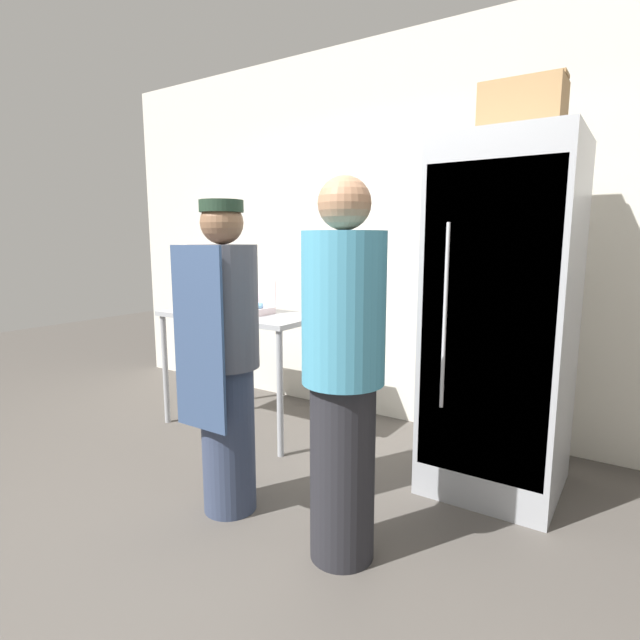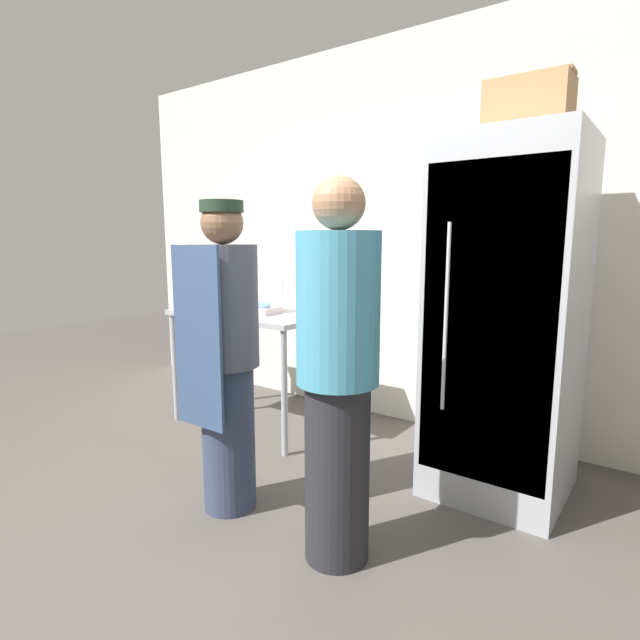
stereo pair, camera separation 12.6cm
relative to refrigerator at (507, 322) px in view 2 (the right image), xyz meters
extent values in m
plane|color=#4C4742|center=(-0.74, -1.46, -0.99)|extent=(14.00, 14.00, 0.00)
cube|color=silver|center=(-0.74, 0.75, 0.48)|extent=(6.40, 0.12, 2.95)
cube|color=#9EA0A5|center=(0.00, 0.01, 0.00)|extent=(0.72, 0.75, 1.99)
cube|color=gray|center=(0.00, -0.36, 0.02)|extent=(0.66, 0.02, 1.63)
cylinder|color=silver|center=(-0.20, -0.39, 0.05)|extent=(0.02, 0.02, 0.98)
cube|color=#9EA0A5|center=(-1.87, -0.13, -0.11)|extent=(1.22, 0.60, 0.04)
cylinder|color=#9EA0A5|center=(-2.44, -0.39, -0.56)|extent=(0.04, 0.04, 0.86)
cylinder|color=#9EA0A5|center=(-1.30, -0.39, -0.56)|extent=(0.04, 0.04, 0.86)
cylinder|color=#9EA0A5|center=(-2.44, 0.13, -0.56)|extent=(0.04, 0.04, 0.86)
cylinder|color=#9EA0A5|center=(-1.30, 0.13, -0.56)|extent=(0.04, 0.04, 0.86)
cube|color=silver|center=(-1.74, -0.11, -0.07)|extent=(0.24, 0.19, 0.05)
cube|color=silver|center=(-1.74, -0.01, 0.05)|extent=(0.24, 0.01, 0.19)
torus|color=#669EC6|center=(-1.80, -0.15, -0.03)|extent=(0.08, 0.08, 0.03)
torus|color=#669EC6|center=(-1.74, -0.15, -0.03)|extent=(0.08, 0.08, 0.03)
torus|color=#669EC6|center=(-1.68, -0.15, -0.03)|extent=(0.08, 0.08, 0.03)
torus|color=#669EC6|center=(-1.80, -0.07, -0.03)|extent=(0.08, 0.08, 0.03)
torus|color=#669EC6|center=(-1.74, -0.07, -0.03)|extent=(0.08, 0.08, 0.03)
cylinder|color=#99999E|center=(-2.15, 0.04, -0.05)|extent=(0.12, 0.12, 0.09)
cylinder|color=#B2BCC1|center=(-2.15, 0.04, 0.08)|extent=(0.09, 0.09, 0.16)
cylinder|color=black|center=(-2.15, 0.04, 0.17)|extent=(0.10, 0.10, 0.02)
cube|color=#937047|center=(0.02, 0.10, 1.14)|extent=(0.42, 0.27, 0.30)
cube|color=olive|center=(0.02, 0.10, 1.30)|extent=(0.43, 0.14, 0.02)
cylinder|color=#333D56|center=(-1.12, -1.06, -0.60)|extent=(0.28, 0.28, 0.79)
cylinder|color=#4C4C56|center=(-1.12, -1.06, 0.11)|extent=(0.35, 0.35, 0.63)
sphere|color=brown|center=(-1.12, -1.06, 0.53)|extent=(0.21, 0.21, 0.21)
cube|color=#33476B|center=(-1.12, -1.25, -0.03)|extent=(0.33, 0.02, 0.90)
cylinder|color=#1E3323|center=(-1.12, -1.06, 0.61)|extent=(0.22, 0.22, 0.06)
cylinder|color=#232328|center=(-0.40, -1.08, -0.58)|extent=(0.29, 0.29, 0.83)
cylinder|color=teal|center=(-0.40, -1.08, 0.16)|extent=(0.36, 0.36, 0.65)
sphere|color=#9E7051|center=(-0.40, -1.08, 0.60)|extent=(0.22, 0.22, 0.22)
camera|label=1|loc=(0.68, -2.89, 0.45)|focal=28.00mm
camera|label=2|loc=(0.78, -2.82, 0.45)|focal=28.00mm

